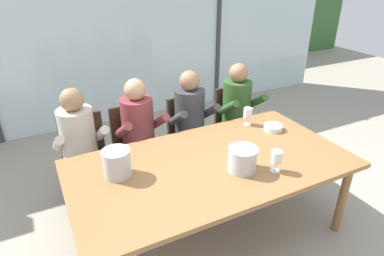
{
  "coord_description": "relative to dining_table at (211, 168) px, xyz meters",
  "views": [
    {
      "loc": [
        -1.16,
        -1.93,
        2.16
      ],
      "look_at": [
        0.0,
        0.35,
        0.88
      ],
      "focal_mm": 30.83,
      "sensor_mm": 36.0,
      "label": 1
    }
  ],
  "objects": [
    {
      "name": "ground",
      "position": [
        0.0,
        1.0,
        -0.67
      ],
      "size": [
        14.0,
        14.0,
        0.0
      ],
      "primitive_type": "plane",
      "color": "#9E9384"
    },
    {
      "name": "window_glass_panel",
      "position": [
        0.0,
        2.74,
        0.63
      ],
      "size": [
        7.45,
        0.03,
        2.6
      ],
      "primitive_type": "cube",
      "color": "silver",
      "rests_on": "ground"
    },
    {
      "name": "window_mullion_right",
      "position": [
        1.68,
        2.72,
        0.63
      ],
      "size": [
        0.06,
        0.06,
        2.6
      ],
      "primitive_type": "cube",
      "color": "#38383D",
      "rests_on": "ground"
    },
    {
      "name": "hillside_vineyard",
      "position": [
        0.0,
        5.84,
        0.2
      ],
      "size": [
        13.45,
        2.4,
        1.75
      ],
      "primitive_type": "cube",
      "color": "#386633",
      "rests_on": "ground"
    },
    {
      "name": "dining_table",
      "position": [
        0.0,
        0.0,
        0.0
      ],
      "size": [
        2.25,
        1.2,
        0.73
      ],
      "color": "olive",
      "rests_on": "ground"
    },
    {
      "name": "chair_near_curtain",
      "position": [
        -0.84,
        1.01,
        -0.16
      ],
      "size": [
        0.46,
        0.46,
        0.88
      ],
      "rotation": [
        0.0,
        0.0,
        -0.05
      ],
      "color": "#332319",
      "rests_on": "ground"
    },
    {
      "name": "chair_left_of_center",
      "position": [
        -0.33,
        1.02,
        -0.16
      ],
      "size": [
        0.46,
        0.46,
        0.88
      ],
      "rotation": [
        0.0,
        0.0,
        0.05
      ],
      "color": "#332319",
      "rests_on": "ground"
    },
    {
      "name": "chair_center",
      "position": [
        0.29,
        0.99,
        -0.16
      ],
      "size": [
        0.49,
        0.49,
        0.88
      ],
      "rotation": [
        0.0,
        0.0,
        0.13
      ],
      "color": "#332319",
      "rests_on": "ground"
    },
    {
      "name": "chair_right_of_center",
      "position": [
        0.91,
        1.01,
        -0.16
      ],
      "size": [
        0.44,
        0.44,
        0.88
      ],
      "rotation": [
        0.0,
        0.0,
        0.0
      ],
      "color": "#332319",
      "rests_on": "ground"
    },
    {
      "name": "person_beige_jumper",
      "position": [
        -0.88,
        0.87,
        0.01
      ],
      "size": [
        0.48,
        0.62,
        1.2
      ],
      "rotation": [
        0.0,
        0.0,
        0.06
      ],
      "color": "#B7AD9E",
      "rests_on": "ground"
    },
    {
      "name": "person_maroon_top",
      "position": [
        -0.3,
        0.87,
        0.01
      ],
      "size": [
        0.49,
        0.63,
        1.2
      ],
      "rotation": [
        0.0,
        0.0,
        0.08
      ],
      "color": "brown",
      "rests_on": "ground"
    },
    {
      "name": "person_charcoal_jacket",
      "position": [
        0.28,
        0.87,
        0.01
      ],
      "size": [
        0.46,
        0.61,
        1.2
      ],
      "rotation": [
        0.0,
        0.0,
        -0.0
      ],
      "color": "#38383D",
      "rests_on": "ground"
    },
    {
      "name": "person_olive_shirt",
      "position": [
        0.88,
        0.87,
        0.01
      ],
      "size": [
        0.46,
        0.61,
        1.2
      ],
      "rotation": [
        0.0,
        0.0,
        0.0
      ],
      "color": "#2D5123",
      "rests_on": "ground"
    },
    {
      "name": "ice_bucket_primary",
      "position": [
        0.15,
        -0.2,
        0.16
      ],
      "size": [
        0.23,
        0.23,
        0.19
      ],
      "color": "#B7B7BC",
      "rests_on": "dining_table"
    },
    {
      "name": "ice_bucket_secondary",
      "position": [
        -0.72,
        0.16,
        0.17
      ],
      "size": [
        0.22,
        0.22,
        0.21
      ],
      "color": "#B7B7BC",
      "rests_on": "dining_table"
    },
    {
      "name": "tasting_bowl",
      "position": [
        0.81,
        0.23,
        0.09
      ],
      "size": [
        0.18,
        0.18,
        0.05
      ],
      "primitive_type": "cylinder",
      "color": "silver",
      "rests_on": "dining_table"
    },
    {
      "name": "wine_glass_by_left_taster",
      "position": [
        0.37,
        -0.33,
        0.18
      ],
      "size": [
        0.08,
        0.08,
        0.17
      ],
      "color": "silver",
      "rests_on": "dining_table"
    },
    {
      "name": "wine_glass_near_bucket",
      "position": [
        0.66,
        0.44,
        0.18
      ],
      "size": [
        0.08,
        0.08,
        0.17
      ],
      "color": "silver",
      "rests_on": "dining_table"
    }
  ]
}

